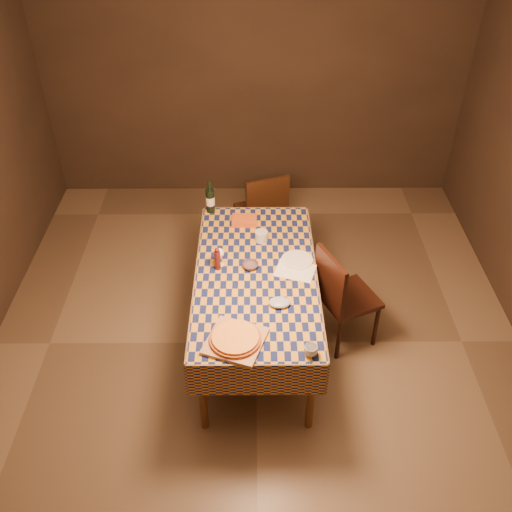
# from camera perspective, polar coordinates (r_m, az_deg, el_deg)

# --- Properties ---
(room) EXTENTS (5.00, 5.10, 2.70)m
(room) POSITION_cam_1_polar(r_m,az_deg,el_deg) (4.03, 0.00, 4.58)
(room) COLOR brown
(room) RESTS_ON ground
(dining_table) EXTENTS (0.94, 1.84, 0.77)m
(dining_table) POSITION_cam_1_polar(r_m,az_deg,el_deg) (4.43, 0.00, -2.50)
(dining_table) COLOR brown
(dining_table) RESTS_ON ground
(cutting_board) EXTENTS (0.47, 0.47, 0.02)m
(cutting_board) POSITION_cam_1_polar(r_m,az_deg,el_deg) (3.85, -2.08, -8.49)
(cutting_board) COLOR tan
(cutting_board) RESTS_ON dining_table
(pizza) EXTENTS (0.37, 0.37, 0.03)m
(pizza) POSITION_cam_1_polar(r_m,az_deg,el_deg) (3.83, -2.09, -8.20)
(pizza) COLOR #A3491B
(pizza) RESTS_ON cutting_board
(pepper_mill) EXTENTS (0.05, 0.05, 0.20)m
(pepper_mill) POSITION_cam_1_polar(r_m,az_deg,el_deg) (4.38, -3.88, -0.32)
(pepper_mill) COLOR #4E1213
(pepper_mill) RESTS_ON dining_table
(bowl) EXTENTS (0.17, 0.17, 0.04)m
(bowl) POSITION_cam_1_polar(r_m,az_deg,el_deg) (4.42, -0.57, -0.96)
(bowl) COLOR #573F49
(bowl) RESTS_ON dining_table
(wine_glass) EXTENTS (0.08, 0.08, 0.16)m
(wine_glass) POSITION_cam_1_polar(r_m,az_deg,el_deg) (4.40, -3.72, 0.23)
(wine_glass) COLOR white
(wine_glass) RESTS_ON dining_table
(wine_bottle) EXTENTS (0.10, 0.10, 0.31)m
(wine_bottle) POSITION_cam_1_polar(r_m,az_deg,el_deg) (5.02, -4.60, 5.60)
(wine_bottle) COLOR black
(wine_bottle) RESTS_ON dining_table
(deli_tub) EXTENTS (0.11, 0.11, 0.09)m
(deli_tub) POSITION_cam_1_polar(r_m,az_deg,el_deg) (4.69, 0.54, 2.01)
(deli_tub) COLOR silver
(deli_tub) RESTS_ON dining_table
(takeout_container) EXTENTS (0.22, 0.15, 0.05)m
(takeout_container) POSITION_cam_1_polar(r_m,az_deg,el_deg) (4.90, -1.17, 3.57)
(takeout_container) COLOR #CB541A
(takeout_container) RESTS_ON dining_table
(white_plate) EXTENTS (0.31, 0.31, 0.01)m
(white_plate) POSITION_cam_1_polar(r_m,az_deg,el_deg) (4.51, 4.13, -0.41)
(white_plate) COLOR white
(white_plate) RESTS_ON dining_table
(tumbler) EXTENTS (0.12, 0.12, 0.07)m
(tumbler) POSITION_cam_1_polar(r_m,az_deg,el_deg) (3.78, 5.51, -9.38)
(tumbler) COLOR silver
(tumbler) RESTS_ON dining_table
(flour_patch) EXTENTS (0.35, 0.31, 0.00)m
(flour_patch) POSITION_cam_1_polar(r_m,az_deg,el_deg) (4.42, 3.93, -1.45)
(flour_patch) COLOR white
(flour_patch) RESTS_ON dining_table
(flour_bag) EXTENTS (0.19, 0.16, 0.05)m
(flour_bag) POSITION_cam_1_polar(r_m,az_deg,el_deg) (4.10, 2.37, -4.66)
(flour_bag) COLOR #9FAFCB
(flour_bag) RESTS_ON dining_table
(chair_far) EXTENTS (0.54, 0.54, 0.93)m
(chair_far) POSITION_cam_1_polar(r_m,az_deg,el_deg) (5.53, 0.72, 4.60)
(chair_far) COLOR black
(chair_far) RESTS_ON ground
(chair_right) EXTENTS (0.56, 0.56, 0.93)m
(chair_right) POSITION_cam_1_polar(r_m,az_deg,el_deg) (4.62, 8.45, -3.78)
(chair_right) COLOR black
(chair_right) RESTS_ON ground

